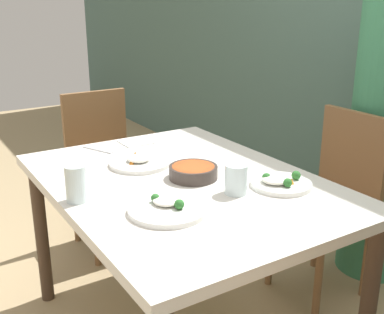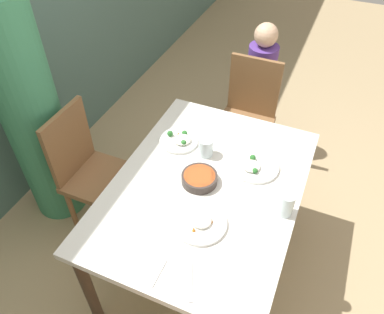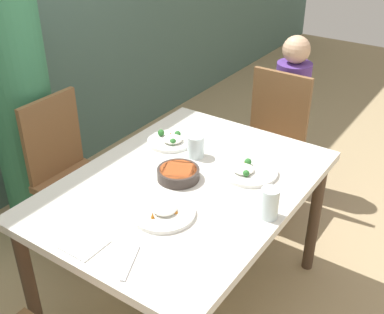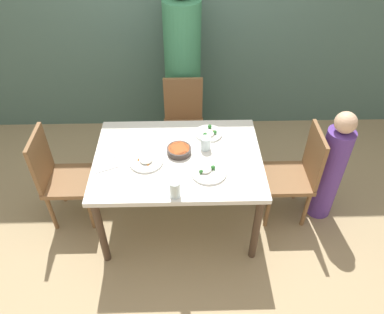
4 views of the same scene
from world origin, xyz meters
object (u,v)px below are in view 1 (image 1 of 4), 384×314
(glass_water_tall, at_px, (76,184))
(plate_rice_adult, at_px, (280,183))
(chair_adult_spot, at_px, (332,199))
(bowl_curry, at_px, (193,172))

(glass_water_tall, bearing_deg, plate_rice_adult, 68.35)
(plate_rice_adult, bearing_deg, chair_adult_spot, 110.98)
(chair_adult_spot, distance_m, glass_water_tall, 1.28)
(bowl_curry, height_order, plate_rice_adult, plate_rice_adult)
(plate_rice_adult, bearing_deg, bowl_curry, -137.27)
(chair_adult_spot, bearing_deg, bowl_curry, -92.79)
(chair_adult_spot, height_order, glass_water_tall, chair_adult_spot)
(chair_adult_spot, distance_m, bowl_curry, 0.83)
(plate_rice_adult, xyz_separation_m, glass_water_tall, (-0.27, -0.69, 0.05))
(chair_adult_spot, xyz_separation_m, bowl_curry, (-0.04, -0.78, 0.28))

